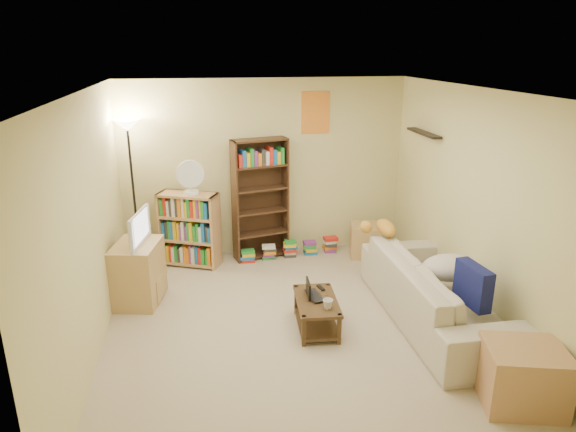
{
  "coord_description": "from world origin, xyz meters",
  "views": [
    {
      "loc": [
        -0.94,
        -4.83,
        2.9
      ],
      "look_at": [
        0.05,
        0.66,
        1.05
      ],
      "focal_mm": 32.0,
      "sensor_mm": 36.0,
      "label": 1
    }
  ],
  "objects_px": {
    "television": "(134,228)",
    "tall_bookshelf": "(260,197)",
    "sofa": "(436,292)",
    "desk_fan": "(190,177)",
    "end_cabinet": "(523,376)",
    "laptop": "(318,295)",
    "tabby_cat": "(382,227)",
    "short_bookshelf": "(189,230)",
    "coffee_table": "(316,311)",
    "floor_lamp": "(130,151)",
    "tv_stand": "(138,273)",
    "side_table": "(365,240)",
    "mug": "(328,304)"
  },
  "relations": [
    {
      "from": "television",
      "to": "end_cabinet",
      "type": "relative_size",
      "value": 1.06
    },
    {
      "from": "laptop",
      "to": "short_bookshelf",
      "type": "xyz_separation_m",
      "value": [
        -1.36,
        1.91,
        0.16
      ]
    },
    {
      "from": "coffee_table",
      "to": "short_bookshelf",
      "type": "height_order",
      "value": "short_bookshelf"
    },
    {
      "from": "side_table",
      "to": "coffee_table",
      "type": "bearing_deg",
      "value": -121.85
    },
    {
      "from": "television",
      "to": "sofa",
      "type": "bearing_deg",
      "value": -96.03
    },
    {
      "from": "tabby_cat",
      "to": "coffee_table",
      "type": "height_order",
      "value": "tabby_cat"
    },
    {
      "from": "tv_stand",
      "to": "desk_fan",
      "type": "bearing_deg",
      "value": 67.07
    },
    {
      "from": "tv_stand",
      "to": "tall_bookshelf",
      "type": "bearing_deg",
      "value": 46.36
    },
    {
      "from": "tabby_cat",
      "to": "end_cabinet",
      "type": "distance_m",
      "value": 2.45
    },
    {
      "from": "television",
      "to": "tall_bookshelf",
      "type": "height_order",
      "value": "tall_bookshelf"
    },
    {
      "from": "tabby_cat",
      "to": "short_bookshelf",
      "type": "relative_size",
      "value": 0.53
    },
    {
      "from": "tabby_cat",
      "to": "tv_stand",
      "type": "distance_m",
      "value": 2.98
    },
    {
      "from": "tv_stand",
      "to": "side_table",
      "type": "bearing_deg",
      "value": 27.67
    },
    {
      "from": "tabby_cat",
      "to": "mug",
      "type": "height_order",
      "value": "tabby_cat"
    },
    {
      "from": "tv_stand",
      "to": "desk_fan",
      "type": "distance_m",
      "value": 1.46
    },
    {
      "from": "coffee_table",
      "to": "mug",
      "type": "distance_m",
      "value": 0.29
    },
    {
      "from": "mug",
      "to": "television",
      "type": "relative_size",
      "value": 0.17
    },
    {
      "from": "mug",
      "to": "side_table",
      "type": "height_order",
      "value": "side_table"
    },
    {
      "from": "desk_fan",
      "to": "end_cabinet",
      "type": "bearing_deg",
      "value": -51.89
    },
    {
      "from": "desk_fan",
      "to": "floor_lamp",
      "type": "relative_size",
      "value": 0.23
    },
    {
      "from": "coffee_table",
      "to": "short_bookshelf",
      "type": "distance_m",
      "value": 2.4
    },
    {
      "from": "tall_bookshelf",
      "to": "end_cabinet",
      "type": "relative_size",
      "value": 2.66
    },
    {
      "from": "tabby_cat",
      "to": "coffee_table",
      "type": "xyz_separation_m",
      "value": [
        -1.02,
        -0.85,
        -0.59
      ]
    },
    {
      "from": "tall_bookshelf",
      "to": "end_cabinet",
      "type": "height_order",
      "value": "tall_bookshelf"
    },
    {
      "from": "tall_bookshelf",
      "to": "short_bookshelf",
      "type": "bearing_deg",
      "value": 172.81
    },
    {
      "from": "sofa",
      "to": "short_bookshelf",
      "type": "distance_m",
      "value": 3.35
    },
    {
      "from": "sofa",
      "to": "laptop",
      "type": "bearing_deg",
      "value": 84.24
    },
    {
      "from": "tabby_cat",
      "to": "tall_bookshelf",
      "type": "xyz_separation_m",
      "value": [
        -1.35,
        1.23,
        0.11
      ]
    },
    {
      "from": "tabby_cat",
      "to": "desk_fan",
      "type": "height_order",
      "value": "desk_fan"
    },
    {
      "from": "mug",
      "to": "side_table",
      "type": "bearing_deg",
      "value": 62.28
    },
    {
      "from": "tall_bookshelf",
      "to": "floor_lamp",
      "type": "relative_size",
      "value": 0.85
    },
    {
      "from": "sofa",
      "to": "floor_lamp",
      "type": "xyz_separation_m",
      "value": [
        -3.35,
        2.12,
        1.26
      ]
    },
    {
      "from": "floor_lamp",
      "to": "coffee_table",
      "type": "bearing_deg",
      "value": -45.35
    },
    {
      "from": "short_bookshelf",
      "to": "coffee_table",
      "type": "bearing_deg",
      "value": -32.52
    },
    {
      "from": "mug",
      "to": "end_cabinet",
      "type": "distance_m",
      "value": 1.88
    },
    {
      "from": "coffee_table",
      "to": "floor_lamp",
      "type": "height_order",
      "value": "floor_lamp"
    },
    {
      "from": "tall_bookshelf",
      "to": "short_bookshelf",
      "type": "distance_m",
      "value": 1.08
    },
    {
      "from": "short_bookshelf",
      "to": "floor_lamp",
      "type": "relative_size",
      "value": 0.51
    },
    {
      "from": "end_cabinet",
      "to": "side_table",
      "type": "bearing_deg",
      "value": 94.6
    },
    {
      "from": "coffee_table",
      "to": "laptop",
      "type": "relative_size",
      "value": 2.31
    },
    {
      "from": "sofa",
      "to": "laptop",
      "type": "relative_size",
      "value": 6.93
    },
    {
      "from": "coffee_table",
      "to": "laptop",
      "type": "xyz_separation_m",
      "value": [
        0.03,
        0.07,
        0.15
      ]
    },
    {
      "from": "sofa",
      "to": "end_cabinet",
      "type": "bearing_deg",
      "value": -175.86
    },
    {
      "from": "tall_bookshelf",
      "to": "desk_fan",
      "type": "relative_size",
      "value": 3.7
    },
    {
      "from": "mug",
      "to": "tall_bookshelf",
      "type": "distance_m",
      "value": 2.38
    },
    {
      "from": "floor_lamp",
      "to": "sofa",
      "type": "bearing_deg",
      "value": -32.33
    },
    {
      "from": "desk_fan",
      "to": "tabby_cat",
      "type": "bearing_deg",
      "value": -25.14
    },
    {
      "from": "sofa",
      "to": "desk_fan",
      "type": "bearing_deg",
      "value": 52.64
    },
    {
      "from": "tabby_cat",
      "to": "sofa",
      "type": "bearing_deg",
      "value": -71.56
    },
    {
      "from": "tv_stand",
      "to": "tall_bookshelf",
      "type": "height_order",
      "value": "tall_bookshelf"
    }
  ]
}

